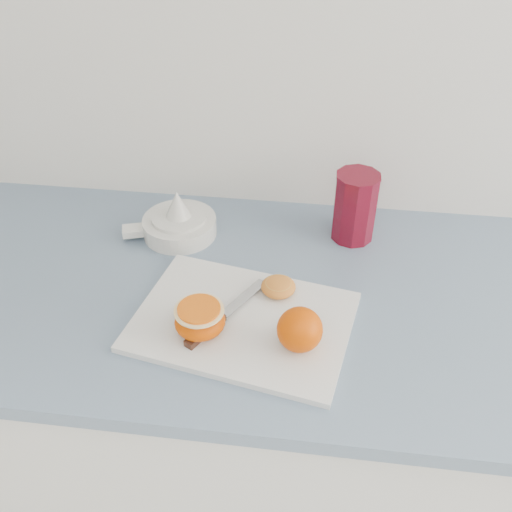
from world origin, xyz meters
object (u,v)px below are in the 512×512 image
(half_orange, at_px, (200,320))
(cutting_board, at_px, (243,321))
(citrus_juicer, at_px, (178,223))
(red_tumbler, at_px, (355,209))
(counter, at_px, (274,431))

(half_orange, bearing_deg, cutting_board, 29.80)
(cutting_board, height_order, citrus_juicer, citrus_juicer)
(red_tumbler, bearing_deg, half_orange, -128.20)
(counter, relative_size, half_orange, 27.61)
(half_orange, distance_m, red_tumbler, 0.41)
(red_tumbler, bearing_deg, citrus_juicer, -174.08)
(cutting_board, height_order, half_orange, half_orange)
(citrus_juicer, bearing_deg, counter, -33.36)
(cutting_board, xyz_separation_m, half_orange, (-0.07, -0.04, 0.03))
(counter, relative_size, cutting_board, 6.43)
(cutting_board, bearing_deg, red_tumbler, 56.57)
(citrus_juicer, bearing_deg, half_orange, -69.79)
(cutting_board, relative_size, half_orange, 4.30)
(cutting_board, bearing_deg, counter, 61.34)
(counter, bearing_deg, citrus_juicer, 146.64)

